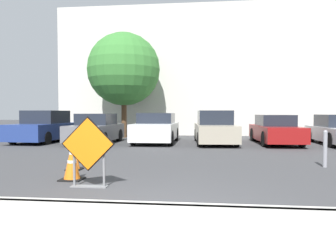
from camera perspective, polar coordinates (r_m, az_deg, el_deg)
ground_plane at (r=14.91m, az=3.77°, el=-3.43°), size 96.00×96.00×0.00m
sidewalk_strip at (r=4.09m, az=-3.99°, el=-18.16°), size 29.71×2.10×0.14m
curb_lip at (r=5.07m, az=-1.77°, el=-14.05°), size 29.71×0.20×0.14m
road_closed_sign at (r=6.74m, az=-13.74°, el=-4.03°), size 1.10×0.20×1.43m
traffic_cone_nearest at (r=7.64m, az=-16.39°, el=-6.04°), size 0.48×0.48×0.82m
traffic_cone_second at (r=8.96m, az=-16.00°, el=-5.21°), size 0.38×0.38×0.69m
traffic_cone_third at (r=10.39m, az=-15.68°, el=-4.14°), size 0.42×0.42×0.71m
parked_car_nearest at (r=17.92m, az=-20.58°, el=-0.27°), size 2.11×4.54×1.60m
parked_car_second at (r=16.30m, az=-12.43°, el=-0.61°), size 1.86×4.07×1.45m
parked_car_third at (r=16.26m, az=-2.05°, el=-0.48°), size 1.94×4.37×1.48m
parked_car_fourth at (r=16.03m, az=8.12°, el=-0.45°), size 2.09×4.75×1.60m
parked_car_fifth at (r=16.46m, az=18.16°, el=-0.71°), size 1.89×4.64×1.39m
bollard_nearest at (r=9.96m, az=25.69°, el=-3.43°), size 0.12×0.12×1.02m
building_facade_backdrop at (r=24.03m, az=8.86°, el=8.99°), size 21.83×5.00×8.57m
street_tree_behind_lot at (r=20.06m, az=-7.71°, el=9.74°), size 4.35×4.35×6.27m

